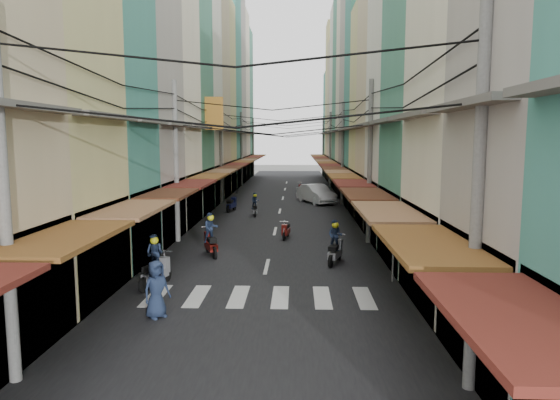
% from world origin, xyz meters
% --- Properties ---
extents(ground, '(160.00, 160.00, 0.00)m').
position_xyz_m(ground, '(0.00, 0.00, 0.00)').
color(ground, slate).
rests_on(ground, ground).
extents(road, '(10.00, 80.00, 0.02)m').
position_xyz_m(road, '(0.00, 20.00, 0.01)').
color(road, black).
rests_on(road, ground).
extents(sidewalk_left, '(3.00, 80.00, 0.06)m').
position_xyz_m(sidewalk_left, '(-6.50, 20.00, 0.03)').
color(sidewalk_left, slate).
rests_on(sidewalk_left, ground).
extents(sidewalk_right, '(3.00, 80.00, 0.06)m').
position_xyz_m(sidewalk_right, '(6.50, 20.00, 0.03)').
color(sidewalk_right, slate).
rests_on(sidewalk_right, ground).
extents(crosswalk, '(7.55, 2.40, 0.01)m').
position_xyz_m(crosswalk, '(-0.00, -6.00, 0.03)').
color(crosswalk, silver).
rests_on(crosswalk, ground).
extents(building_row_left, '(7.80, 67.67, 23.70)m').
position_xyz_m(building_row_left, '(-7.92, 16.56, 9.78)').
color(building_row_left, silver).
rests_on(building_row_left, ground).
extents(building_row_right, '(7.80, 68.98, 22.59)m').
position_xyz_m(building_row_right, '(7.92, 16.45, 9.41)').
color(building_row_right, teal).
rests_on(building_row_right, ground).
extents(utility_poles, '(10.20, 66.13, 8.20)m').
position_xyz_m(utility_poles, '(0.00, 15.01, 6.59)').
color(utility_poles, gray).
rests_on(utility_poles, ground).
extents(white_car, '(5.89, 4.14, 1.94)m').
position_xyz_m(white_car, '(2.85, 18.75, 0.00)').
color(white_car, silver).
rests_on(white_car, ground).
extents(bicycle, '(1.81, 1.17, 1.17)m').
position_xyz_m(bicycle, '(7.50, -3.00, 0.00)').
color(bicycle, black).
rests_on(bicycle, ground).
extents(moving_scooters, '(7.22, 33.19, 1.95)m').
position_xyz_m(moving_scooters, '(-1.20, 3.93, 0.55)').
color(moving_scooters, black).
rests_on(moving_scooters, ground).
extents(parked_scooters, '(12.72, 11.31, 0.97)m').
position_xyz_m(parked_scooters, '(5.02, -3.59, 0.47)').
color(parked_scooters, black).
rests_on(parked_scooters, ground).
extents(pedestrians, '(13.32, 18.99, 2.22)m').
position_xyz_m(pedestrians, '(-4.63, 2.21, 1.06)').
color(pedestrians, '#271F29').
rests_on(pedestrians, ground).
extents(market_umbrella, '(2.40, 2.40, 2.53)m').
position_xyz_m(market_umbrella, '(5.70, -5.11, 2.23)').
color(market_umbrella, '#B2B2B7').
rests_on(market_umbrella, ground).
extents(traffic_sign, '(0.10, 0.64, 2.94)m').
position_xyz_m(traffic_sign, '(4.78, -4.04, 2.14)').
color(traffic_sign, gray).
rests_on(traffic_sign, ground).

